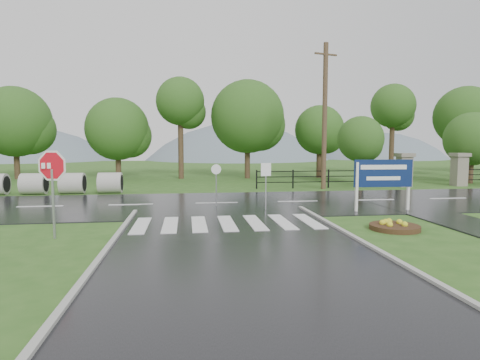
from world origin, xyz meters
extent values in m
plane|color=#2E581D|center=(0.00, 0.00, 0.00)|extent=(120.00, 120.00, 0.00)
cube|color=black|center=(0.00, 10.00, 0.00)|extent=(90.00, 8.00, 0.04)
cube|color=#232326|center=(8.50, 4.00, 0.00)|extent=(2.20, 11.00, 0.04)
cube|color=silver|center=(-3.00, 5.00, 0.06)|extent=(0.50, 2.80, 0.02)
cube|color=silver|center=(-2.00, 5.00, 0.06)|extent=(0.50, 2.80, 0.02)
cube|color=silver|center=(-1.00, 5.00, 0.06)|extent=(0.50, 2.80, 0.02)
cube|color=silver|center=(0.00, 5.00, 0.06)|extent=(0.50, 2.80, 0.02)
cube|color=silver|center=(1.00, 5.00, 0.06)|extent=(0.50, 2.80, 0.02)
cube|color=silver|center=(2.00, 5.00, 0.06)|extent=(0.50, 2.80, 0.02)
cube|color=silver|center=(3.00, 5.00, 0.06)|extent=(0.50, 2.80, 0.02)
cube|color=gray|center=(13.00, 16.00, 1.00)|extent=(0.80, 0.80, 2.00)
cube|color=#6B6659|center=(13.00, 16.00, 2.12)|extent=(1.00, 1.00, 0.24)
cube|color=gray|center=(17.00, 16.00, 1.00)|extent=(0.80, 0.80, 2.00)
cube|color=#6B6659|center=(17.00, 16.00, 2.12)|extent=(1.00, 1.00, 0.24)
cube|color=black|center=(7.75, 16.00, 0.40)|extent=(9.50, 0.05, 0.05)
cube|color=black|center=(7.75, 16.00, 0.75)|extent=(9.50, 0.05, 0.05)
cube|color=black|center=(7.75, 16.00, 1.10)|extent=(9.50, 0.05, 0.05)
cube|color=black|center=(3.00, 16.00, 0.60)|extent=(0.08, 0.08, 1.20)
cube|color=black|center=(12.50, 16.00, 0.60)|extent=(0.08, 0.08, 1.20)
cube|color=black|center=(17.50, 16.00, 0.60)|extent=(0.08, 0.08, 1.20)
sphere|color=slate|center=(-28.00, 65.00, -14.40)|extent=(40.00, 40.00, 40.00)
sphere|color=slate|center=(8.00, 65.00, -17.28)|extent=(48.00, 48.00, 48.00)
sphere|color=slate|center=(36.00, 65.00, -12.96)|extent=(36.00, 36.00, 36.00)
cylinder|color=#9E9B93|center=(-10.02, 15.00, 0.60)|extent=(1.30, 1.20, 1.20)
cylinder|color=#9E9B93|center=(-7.92, 15.00, 0.60)|extent=(1.30, 1.20, 1.20)
cylinder|color=#9E9B93|center=(-5.82, 15.00, 0.60)|extent=(1.30, 1.20, 1.20)
cube|color=#939399|center=(-5.41, 3.62, 1.06)|extent=(0.06, 0.06, 2.11)
cylinder|color=white|center=(-5.41, 3.63, 2.22)|extent=(1.21, 0.41, 1.27)
cylinder|color=red|center=(-5.41, 3.62, 2.22)|extent=(1.06, 0.37, 1.10)
cube|color=silver|center=(5.64, 6.87, 1.05)|extent=(0.11, 0.11, 2.10)
cube|color=silver|center=(7.95, 6.87, 1.05)|extent=(0.11, 0.11, 2.10)
cube|color=#0C1C4D|center=(6.79, 6.87, 1.63)|extent=(2.52, 0.18, 1.16)
cube|color=white|center=(6.79, 6.84, 1.89)|extent=(2.00, 0.10, 0.19)
cube|color=white|center=(6.79, 6.84, 1.42)|extent=(1.47, 0.08, 0.16)
cylinder|color=#332111|center=(5.48, 3.44, 0.08)|extent=(1.64, 1.64, 0.16)
cube|color=#939399|center=(1.96, 7.83, 0.96)|extent=(0.04, 0.04, 1.92)
cube|color=white|center=(1.96, 7.81, 1.77)|extent=(0.45, 0.10, 0.56)
cylinder|color=#939399|center=(-0.08, 9.10, 0.90)|extent=(0.05, 0.05, 1.81)
cylinder|color=white|center=(-0.08, 9.08, 1.72)|extent=(0.45, 0.09, 0.45)
cylinder|color=#473523|center=(7.24, 15.50, 4.55)|extent=(0.30, 0.30, 9.10)
cube|color=brown|center=(7.24, 15.50, 8.39)|extent=(1.58, 0.54, 0.10)
cylinder|color=#3D2B1C|center=(10.55, 17.50, 1.33)|extent=(0.40, 0.40, 2.66)
sphere|color=#265219|center=(10.55, 17.50, 3.19)|extent=(3.16, 3.16, 3.16)
cylinder|color=#3D2B1C|center=(18.97, 17.50, 1.34)|extent=(0.44, 0.44, 2.67)
sphere|color=#265219|center=(18.97, 17.50, 3.21)|extent=(3.82, 3.82, 3.82)
camera|label=1|loc=(-1.42, -8.98, 2.88)|focal=30.00mm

